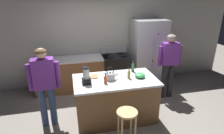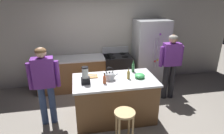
{
  "view_description": "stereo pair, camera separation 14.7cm",
  "coord_description": "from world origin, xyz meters",
  "px_view_note": "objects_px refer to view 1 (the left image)",
  "views": [
    {
      "loc": [
        -0.86,
        -3.41,
        2.52
      ],
      "look_at": [
        0.0,
        0.3,
        1.06
      ],
      "focal_mm": 30.71,
      "sensor_mm": 36.0,
      "label": 1
    },
    {
      "loc": [
        -0.72,
        -3.44,
        2.52
      ],
      "look_at": [
        0.0,
        0.3,
        1.06
      ],
      "focal_mm": 30.71,
      "sensor_mm": 36.0,
      "label": 2
    }
  ],
  "objects_px": {
    "person_by_island_left": "(45,81)",
    "bottle_vinegar": "(129,75)",
    "potted_plant": "(39,54)",
    "tea_kettle": "(110,76)",
    "chef_knife": "(91,76)",
    "person_by_sink_right": "(169,60)",
    "bar_stool": "(127,119)",
    "blender_appliance": "(86,77)",
    "stove_range": "(116,70)",
    "mixing_bowl": "(140,75)",
    "bottle_olive_oil": "(133,67)",
    "bottle_cooking_sauce": "(105,80)",
    "kitchen_island": "(115,99)",
    "refrigerator": "(148,53)",
    "cutting_board": "(91,77)"
  },
  "relations": [
    {
      "from": "kitchen_island",
      "to": "bottle_cooking_sauce",
      "type": "xyz_separation_m",
      "value": [
        -0.23,
        -0.15,
        0.53
      ]
    },
    {
      "from": "person_by_island_left",
      "to": "bottle_vinegar",
      "type": "bearing_deg",
      "value": -3.88
    },
    {
      "from": "potted_plant",
      "to": "chef_knife",
      "type": "xyz_separation_m",
      "value": [
        1.15,
        -1.34,
        -0.15
      ]
    },
    {
      "from": "person_by_sink_right",
      "to": "bottle_vinegar",
      "type": "relative_size",
      "value": 6.96
    },
    {
      "from": "stove_range",
      "to": "blender_appliance",
      "type": "xyz_separation_m",
      "value": [
        -0.98,
        -1.59,
        0.59
      ]
    },
    {
      "from": "potted_plant",
      "to": "bottle_vinegar",
      "type": "relative_size",
      "value": 1.27
    },
    {
      "from": "person_by_sink_right",
      "to": "blender_appliance",
      "type": "height_order",
      "value": "person_by_sink_right"
    },
    {
      "from": "person_by_island_left",
      "to": "blender_appliance",
      "type": "relative_size",
      "value": 4.84
    },
    {
      "from": "person_by_island_left",
      "to": "potted_plant",
      "type": "height_order",
      "value": "person_by_island_left"
    },
    {
      "from": "bar_stool",
      "to": "bottle_vinegar",
      "type": "bearing_deg",
      "value": 70.93
    },
    {
      "from": "blender_appliance",
      "to": "stove_range",
      "type": "bearing_deg",
      "value": 58.48
    },
    {
      "from": "bottle_olive_oil",
      "to": "bottle_cooking_sauce",
      "type": "xyz_separation_m",
      "value": [
        -0.71,
        -0.46,
        -0.02
      ]
    },
    {
      "from": "stove_range",
      "to": "mixing_bowl",
      "type": "bearing_deg",
      "value": -85.51
    },
    {
      "from": "bottle_cooking_sauce",
      "to": "chef_knife",
      "type": "distance_m",
      "value": 0.43
    },
    {
      "from": "blender_appliance",
      "to": "chef_knife",
      "type": "distance_m",
      "value": 0.33
    },
    {
      "from": "kitchen_island",
      "to": "tea_kettle",
      "type": "xyz_separation_m",
      "value": [
        -0.1,
        0.01,
        0.53
      ]
    },
    {
      "from": "refrigerator",
      "to": "bottle_olive_oil",
      "type": "height_order",
      "value": "refrigerator"
    },
    {
      "from": "kitchen_island",
      "to": "refrigerator",
      "type": "distance_m",
      "value": 2.06
    },
    {
      "from": "blender_appliance",
      "to": "tea_kettle",
      "type": "xyz_separation_m",
      "value": [
        0.48,
        0.08,
        -0.06
      ]
    },
    {
      "from": "blender_appliance",
      "to": "mixing_bowl",
      "type": "distance_m",
      "value": 1.1
    },
    {
      "from": "refrigerator",
      "to": "kitchen_island",
      "type": "bearing_deg",
      "value": -131.66
    },
    {
      "from": "kitchen_island",
      "to": "blender_appliance",
      "type": "distance_m",
      "value": 0.84
    },
    {
      "from": "potted_plant",
      "to": "bottle_olive_oil",
      "type": "xyz_separation_m",
      "value": [
        2.08,
        -1.24,
        -0.07
      ]
    },
    {
      "from": "bar_stool",
      "to": "bottle_olive_oil",
      "type": "xyz_separation_m",
      "value": [
        0.46,
        1.1,
        0.5
      ]
    },
    {
      "from": "refrigerator",
      "to": "person_by_sink_right",
      "type": "distance_m",
      "value": 0.93
    },
    {
      "from": "potted_plant",
      "to": "mixing_bowl",
      "type": "relative_size",
      "value": 1.41
    },
    {
      "from": "person_by_sink_right",
      "to": "bar_stool",
      "type": "xyz_separation_m",
      "value": [
        -1.5,
        -1.39,
        -0.48
      ]
    },
    {
      "from": "tea_kettle",
      "to": "cutting_board",
      "type": "relative_size",
      "value": 0.92
    },
    {
      "from": "bar_stool",
      "to": "chef_knife",
      "type": "distance_m",
      "value": 1.19
    },
    {
      "from": "tea_kettle",
      "to": "chef_knife",
      "type": "xyz_separation_m",
      "value": [
        -0.35,
        0.2,
        -0.06
      ]
    },
    {
      "from": "person_by_sink_right",
      "to": "tea_kettle",
      "type": "xyz_separation_m",
      "value": [
        -1.61,
        -0.59,
        -0.01
      ]
    },
    {
      "from": "blender_appliance",
      "to": "chef_knife",
      "type": "relative_size",
      "value": 1.52
    },
    {
      "from": "bar_stool",
      "to": "bottle_vinegar",
      "type": "distance_m",
      "value": 0.95
    },
    {
      "from": "blender_appliance",
      "to": "mixing_bowl",
      "type": "height_order",
      "value": "blender_appliance"
    },
    {
      "from": "blender_appliance",
      "to": "tea_kettle",
      "type": "bearing_deg",
      "value": 8.91
    },
    {
      "from": "chef_knife",
      "to": "person_by_island_left",
      "type": "bearing_deg",
      "value": 170.32
    },
    {
      "from": "refrigerator",
      "to": "chef_knife",
      "type": "xyz_separation_m",
      "value": [
        -1.79,
        -1.29,
        -0.0
      ]
    },
    {
      "from": "blender_appliance",
      "to": "chef_knife",
      "type": "bearing_deg",
      "value": 64.6
    },
    {
      "from": "person_by_island_left",
      "to": "stove_range",
      "type": "bearing_deg",
      "value": 39.4
    },
    {
      "from": "stove_range",
      "to": "bar_stool",
      "type": "distance_m",
      "value": 2.35
    },
    {
      "from": "person_by_sink_right",
      "to": "chef_knife",
      "type": "distance_m",
      "value": 2.0
    },
    {
      "from": "tea_kettle",
      "to": "chef_knife",
      "type": "relative_size",
      "value": 1.25
    },
    {
      "from": "bar_stool",
      "to": "cutting_board",
      "type": "distance_m",
      "value": 1.19
    },
    {
      "from": "bottle_olive_oil",
      "to": "cutting_board",
      "type": "bearing_deg",
      "value": -174.18
    },
    {
      "from": "kitchen_island",
      "to": "bottle_cooking_sauce",
      "type": "bearing_deg",
      "value": -146.96
    },
    {
      "from": "kitchen_island",
      "to": "stove_range",
      "type": "relative_size",
      "value": 1.54
    },
    {
      "from": "bar_stool",
      "to": "blender_appliance",
      "type": "distance_m",
      "value": 1.08
    },
    {
      "from": "potted_plant",
      "to": "tea_kettle",
      "type": "height_order",
      "value": "potted_plant"
    },
    {
      "from": "blender_appliance",
      "to": "bottle_olive_oil",
      "type": "bearing_deg",
      "value": 19.51
    },
    {
      "from": "person_by_sink_right",
      "to": "bar_stool",
      "type": "bearing_deg",
      "value": -137.13
    }
  ]
}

